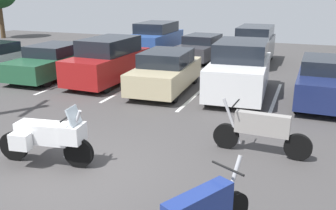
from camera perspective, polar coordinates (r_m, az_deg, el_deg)
ground at (r=8.49m, az=-13.35°, el=-9.89°), size 44.00×44.00×0.10m
motorcycle_touring at (r=8.65m, az=-17.93°, el=-4.61°), size 2.28×1.00×1.39m
motorcycle_third at (r=9.03m, az=14.02°, el=-3.84°), size 2.32×0.62×1.27m
parking_stripes at (r=14.58m, az=-0.64°, el=2.43°), size 25.39×4.93×0.01m
car_green at (r=17.31m, az=-17.36°, el=6.38°), size 2.02×4.58×1.42m
car_red at (r=15.74m, az=-9.11°, el=6.66°), size 1.93×4.44×1.84m
car_champagne at (r=14.30m, az=-0.31°, el=5.18°), size 2.01×4.40×1.52m
car_white at (r=13.89m, az=10.94°, el=5.36°), size 2.20×4.51×1.95m
car_navy at (r=13.83m, az=23.00°, el=3.38°), size 1.86×4.32×1.52m
car_far_blue at (r=21.74m, az=-1.95°, el=9.95°), size 1.94×4.57×1.93m
car_far_charcoal at (r=20.78m, az=5.21°, el=8.76°), size 2.10×4.36×1.36m
car_far_grey at (r=20.22m, az=13.04°, el=8.97°), size 1.83×4.29×1.90m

